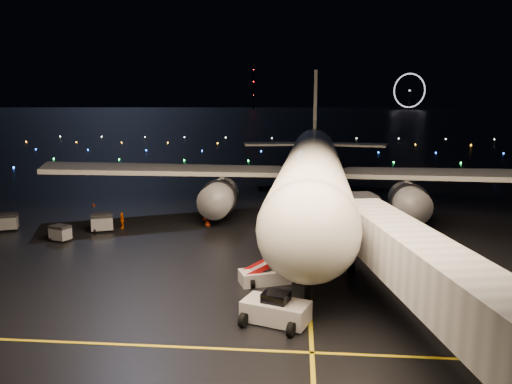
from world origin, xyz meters
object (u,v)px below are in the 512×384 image
(baggage_cart_1, at_px, (60,233))
(baggage_cart_2, at_px, (7,222))
(pushback_tug, at_px, (276,307))
(baggage_cart_0, at_px, (102,223))
(belt_loader, at_px, (270,262))
(airliner, at_px, (314,137))
(crew_c, at_px, (122,220))

(baggage_cart_1, bearing_deg, baggage_cart_2, 176.10)
(pushback_tug, xyz_separation_m, baggage_cart_0, (-19.62, 20.67, -0.04))
(belt_loader, bearing_deg, baggage_cart_0, 122.84)
(airliner, distance_m, pushback_tug, 33.68)
(belt_loader, relative_size, crew_c, 3.79)
(airliner, xyz_separation_m, pushback_tug, (-3.07, -32.45, -8.46))
(airliner, distance_m, crew_c, 24.94)
(baggage_cart_1, bearing_deg, pushback_tug, -16.52)
(baggage_cart_2, bearing_deg, crew_c, -13.27)
(airliner, relative_size, crew_c, 37.41)
(baggage_cart_2, bearing_deg, baggage_cart_0, -19.69)
(belt_loader, relative_size, baggage_cart_1, 3.63)
(baggage_cart_1, height_order, baggage_cart_2, baggage_cart_2)
(pushback_tug, relative_size, crew_c, 2.32)
(crew_c, distance_m, baggage_cart_0, 2.21)
(crew_c, bearing_deg, airliner, 75.09)
(belt_loader, distance_m, baggage_cart_2, 32.05)
(crew_c, bearing_deg, baggage_cart_1, -79.94)
(baggage_cart_0, distance_m, baggage_cart_1, 4.80)
(crew_c, bearing_deg, belt_loader, 7.44)
(baggage_cart_2, bearing_deg, belt_loader, -46.85)
(belt_loader, height_order, baggage_cart_0, belt_loader)
(baggage_cart_1, bearing_deg, crew_c, 71.42)
(pushback_tug, relative_size, baggage_cart_2, 1.94)
(baggage_cart_1, distance_m, baggage_cart_2, 8.42)
(pushback_tug, relative_size, baggage_cart_1, 2.22)
(belt_loader, height_order, baggage_cart_2, belt_loader)
(baggage_cart_0, xyz_separation_m, baggage_cart_2, (-10.38, -0.52, -0.04))
(belt_loader, xyz_separation_m, baggage_cart_0, (-18.82, 13.70, -0.69))
(baggage_cart_2, bearing_deg, baggage_cart_1, -46.73)
(pushback_tug, bearing_deg, airliner, 104.11)
(baggage_cart_0, height_order, baggage_cart_1, baggage_cart_0)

